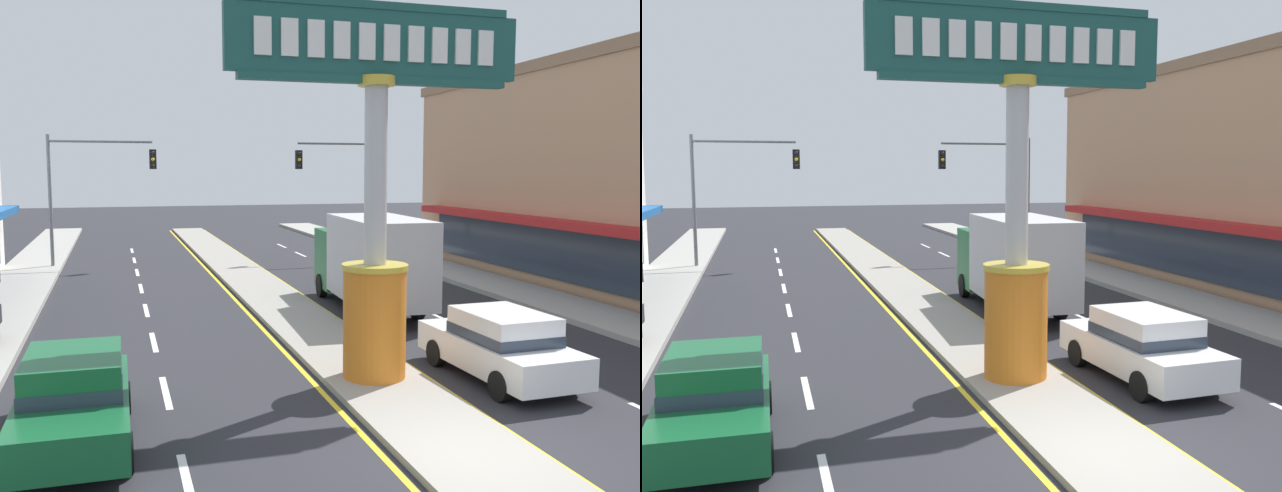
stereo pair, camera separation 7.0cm
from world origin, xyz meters
TOP-DOWN VIEW (x-y plane):
  - ground_plane at (0.00, 0.00)m, footprint 160.00×160.00m
  - median_strip at (0.00, 18.00)m, footprint 2.18×52.00m
  - sidewalk_left at (-8.96, 16.00)m, footprint 2.54×60.00m
  - sidewalk_right at (8.96, 16.00)m, footprint 2.54×60.00m
  - lane_markings at (0.00, 16.65)m, footprint 8.92×52.00m
  - district_sign at (0.00, 4.20)m, footprint 6.36×1.43m
  - traffic_light_left_side at (-6.33, 24.39)m, footprint 4.86×0.46m
  - traffic_light_right_side at (6.33, 23.73)m, footprint 4.86×0.46m
  - sedan_near_right_lane at (-6.04, 2.47)m, footprint 1.86×4.31m
  - sedan_far_right_lane at (2.74, 3.64)m, footprint 1.97×4.37m
  - box_truck_near_left_lane at (2.65, 11.43)m, footprint 2.56×7.01m

SIDE VIEW (x-z plane):
  - ground_plane at x=0.00m, z-range 0.00..0.00m
  - lane_markings at x=0.00m, z-range 0.00..0.01m
  - median_strip at x=0.00m, z-range 0.00..0.14m
  - sidewalk_left at x=-8.96m, z-range 0.00..0.18m
  - sidewalk_right at x=8.96m, z-range 0.00..0.18m
  - sedan_near_right_lane at x=-6.04m, z-range 0.02..1.55m
  - sedan_far_right_lane at x=2.74m, z-range 0.02..1.55m
  - box_truck_near_left_lane at x=2.65m, z-range 0.13..3.25m
  - district_sign at x=0.00m, z-range -0.24..7.63m
  - traffic_light_left_side at x=-6.33m, z-range 1.15..7.35m
  - traffic_light_right_side at x=6.33m, z-range 1.15..7.35m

